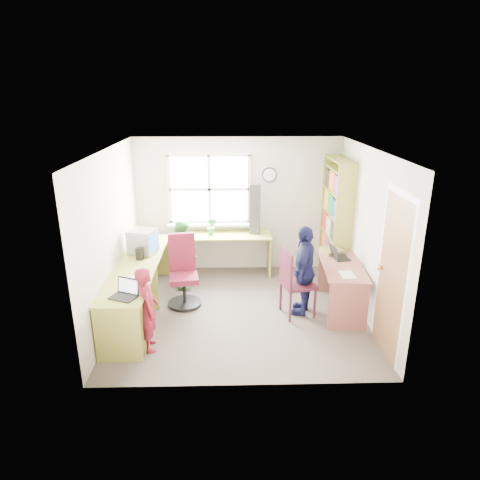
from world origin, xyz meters
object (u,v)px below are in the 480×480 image
Objects in this scene: laptop_left at (126,292)px; laptop_right at (338,255)px; wooden_chair at (293,280)px; crt_monitor at (143,242)px; person_red at (148,309)px; bookshelf at (336,224)px; person_green at (183,254)px; swivel_chair at (183,275)px; l_desk at (147,294)px; right_desk at (342,278)px; potted_plant at (212,227)px; cd_tower at (255,209)px; person_navy at (304,270)px.

laptop_left reaches higher than laptop_right.
wooden_chair is at bearing 44.39° from laptop_left.
crt_monitor is 0.42× the size of person_red.
person_green is at bearing -175.01° from bookshelf.
crt_monitor reaches higher than person_red.
laptop_left is (-0.57, -1.25, 0.33)m from swivel_chair.
l_desk is 6.35× the size of crt_monitor.
person_green reaches higher than right_desk.
l_desk is 1.93m from potted_plant.
bookshelf reaches higher than potted_plant.
cd_tower reaches higher than person_red.
wooden_chair is 1.97m from potted_plant.
crt_monitor is 1.53× the size of potted_plant.
cd_tower reaches higher than potted_plant.
l_desk is 9.69× the size of potted_plant.
crt_monitor reaches higher than laptop_left.
laptop_left is 0.35m from person_red.
person_red reaches higher than laptop_right.
bookshelf reaches higher than person_red.
laptop_left reaches higher than l_desk.
crt_monitor is 0.80m from person_green.
laptop_left is at bearing 150.93° from person_green.
person_navy is (1.85, -0.99, 0.11)m from person_green.
l_desk is 1.40× the size of bookshelf.
crt_monitor is 1.21× the size of laptop_left.
wooden_chair is 2.19× the size of crt_monitor.
swivel_chair is 0.99× the size of person_red.
wooden_chair reaches higher than l_desk.
laptop_right is at bearing 46.86° from laptop_left.
bookshelf is at bearing 29.35° from crt_monitor.
person_red is at bearing -143.36° from bookshelf.
person_red is (0.25, 0.02, -0.24)m from laptop_left.
bookshelf reaches higher than wooden_chair.
swivel_chair is 1.41m from laptop_left.
laptop_right is (2.92, 1.26, -0.03)m from laptop_left.
bookshelf is at bearing -99.11° from person_green.
wooden_chair is 2.37m from crt_monitor.
bookshelf is at bearing -4.87° from cd_tower.
laptop_left is at bearing -70.11° from crt_monitor.
wooden_chair is 0.22m from person_navy.
person_red reaches higher than wooden_chair.
laptop_left is 0.35× the size of person_red.
crt_monitor is 1.49m from laptop_left.
cd_tower is at bearing 47.76° from l_desk.
right_desk is 1.14× the size of person_green.
wooden_chair is at bearing -50.98° from potted_plant.
person_navy reaches higher than person_red.
right_desk is 0.75m from wooden_chair.
laptop_right is 0.30× the size of person_red.
l_desk is at bearing -136.03° from swivel_chair.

